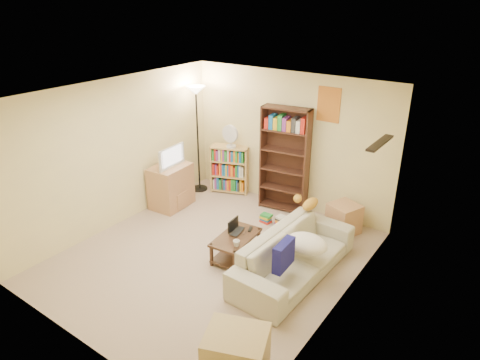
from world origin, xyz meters
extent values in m
plane|color=#C8AC96|center=(0.00, 0.00, 0.00)|extent=(4.50, 4.50, 0.00)
cube|color=beige|center=(0.00, 2.25, 1.25)|extent=(4.00, 0.04, 2.50)
cube|color=beige|center=(0.00, -2.25, 1.25)|extent=(4.00, 0.04, 2.50)
cube|color=beige|center=(-2.00, 0.00, 1.25)|extent=(0.04, 4.50, 2.50)
cube|color=beige|center=(2.00, 0.00, 1.25)|extent=(0.04, 4.50, 2.50)
cube|color=white|center=(0.00, 0.00, 2.50)|extent=(4.00, 4.50, 0.04)
cube|color=red|center=(0.72, 2.24, 2.02)|extent=(0.40, 0.02, 0.58)
cube|color=black|center=(1.92, 1.30, 1.85)|extent=(0.12, 0.80, 0.03)
imported|color=#BDB69D|center=(1.23, 0.32, 0.32)|extent=(2.24, 1.02, 0.63)
cube|color=navy|center=(1.32, -0.15, 0.61)|extent=(0.15, 0.42, 0.38)
ellipsoid|color=white|center=(1.39, 0.37, 0.54)|extent=(0.58, 0.42, 0.25)
ellipsoid|color=gold|center=(1.02, 1.17, 0.72)|extent=(0.40, 0.19, 0.16)
sphere|color=gold|center=(0.79, 1.18, 0.74)|extent=(0.14, 0.14, 0.14)
cube|color=#3C2417|center=(0.31, 0.18, 0.35)|extent=(0.53, 0.87, 0.04)
cube|color=#3C2417|center=(0.31, 0.18, 0.07)|extent=(0.51, 0.83, 0.03)
cube|color=#3C2417|center=(0.14, -0.20, 0.19)|extent=(0.04, 0.04, 0.37)
cube|color=#3C2417|center=(0.54, -0.17, 0.19)|extent=(0.04, 0.04, 0.37)
cube|color=#3C2417|center=(0.08, 0.53, 0.19)|extent=(0.04, 0.04, 0.37)
cube|color=#3C2417|center=(0.47, 0.57, 0.19)|extent=(0.04, 0.04, 0.37)
imported|color=black|center=(0.30, 0.30, 0.38)|extent=(0.38, 0.31, 0.02)
cube|color=white|center=(0.18, 0.29, 0.48)|extent=(0.04, 0.28, 0.19)
imported|color=white|center=(0.47, -0.03, 0.42)|extent=(0.18, 0.18, 0.09)
cube|color=black|center=(0.38, 0.47, 0.38)|extent=(0.10, 0.16, 0.02)
cube|color=tan|center=(-1.70, 0.89, 0.40)|extent=(0.59, 0.79, 0.80)
imported|color=black|center=(-1.70, 0.89, 1.00)|extent=(0.68, 0.18, 0.39)
cube|color=#44241A|center=(0.06, 2.01, 0.96)|extent=(0.90, 0.41, 1.92)
cube|color=tan|center=(-1.19, 2.05, 0.48)|extent=(0.81, 0.55, 0.96)
cylinder|color=silver|center=(-1.14, 2.03, 0.98)|extent=(0.19, 0.19, 0.04)
cylinder|color=silver|center=(-1.14, 2.03, 1.08)|extent=(0.02, 0.02, 0.19)
cylinder|color=silver|center=(-1.14, 2.00, 1.24)|extent=(0.34, 0.06, 0.34)
cylinder|color=black|center=(-1.75, 1.76, 0.02)|extent=(0.31, 0.31, 0.03)
cylinder|color=black|center=(-1.75, 1.76, 1.00)|extent=(0.03, 0.03, 2.00)
cone|color=beige|center=(-1.75, 1.76, 2.04)|extent=(0.36, 0.36, 0.16)
cube|color=tan|center=(1.33, 1.85, 0.26)|extent=(0.58, 0.58, 0.51)
cube|color=tan|center=(1.59, -1.58, 0.27)|extent=(0.79, 0.73, 0.53)
cube|color=red|center=(0.10, 1.37, 0.08)|extent=(0.19, 0.15, 0.16)
cube|color=#1966B2|center=(0.39, 1.40, 0.10)|extent=(0.19, 0.15, 0.20)
cube|color=gold|center=(0.68, 1.42, 0.11)|extent=(0.19, 0.15, 0.23)
camera|label=1|loc=(3.56, -4.28, 3.71)|focal=32.00mm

